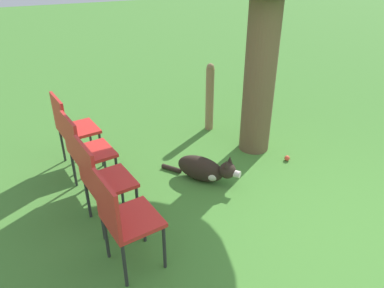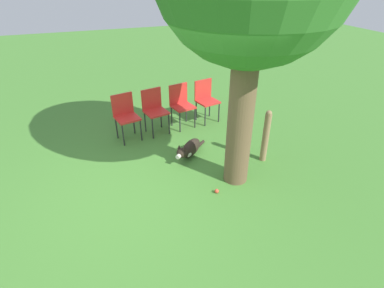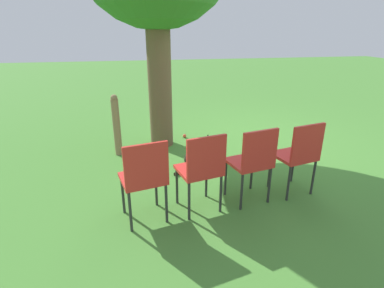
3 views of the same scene
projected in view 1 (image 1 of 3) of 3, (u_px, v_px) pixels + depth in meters
name	position (u px, v px, depth m)	size (l,w,h in m)	color
ground_plane	(309.00, 211.00, 3.89)	(30.00, 30.00, 0.00)	#478433
dog	(205.00, 169.00, 4.30)	(0.72, 0.81, 0.38)	#2D231C
fence_post	(210.00, 97.00, 5.32)	(0.12, 0.12, 0.99)	#937551
red_chair_0	(122.00, 216.00, 2.98)	(0.51, 0.52, 0.93)	red
red_chair_1	(101.00, 178.00, 3.46)	(0.51, 0.52, 0.93)	red
red_chair_2	(84.00, 149.00, 3.93)	(0.51, 0.52, 0.93)	red
red_chair_3	(71.00, 126.00, 4.41)	(0.51, 0.52, 0.93)	red
tennis_ball	(287.00, 158.00, 4.75)	(0.07, 0.07, 0.07)	#E54C33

